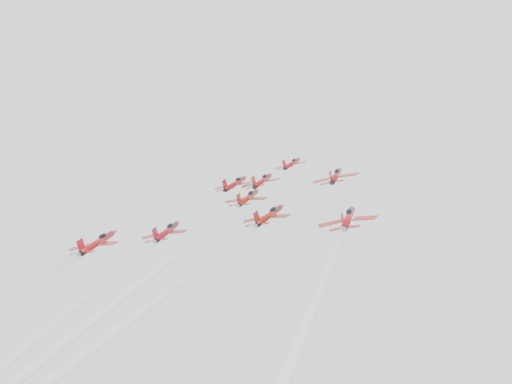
% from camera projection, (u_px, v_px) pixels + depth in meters
% --- Properties ---
extents(jet_lead, '(8.39, 10.76, 6.73)m').
position_uv_depth(jet_lead, '(292.00, 163.00, 173.16)').
color(jet_lead, maroon).
extents(jet_row2_left, '(9.51, 12.21, 7.64)m').
position_uv_depth(jet_row2_left, '(235.00, 183.00, 163.46)').
color(jet_row2_left, maroon).
extents(jet_row2_center, '(9.70, 12.45, 7.79)m').
position_uv_depth(jet_row2_center, '(263.00, 180.00, 160.14)').
color(jet_row2_center, '#AB1011').
extents(jet_row2_right, '(10.18, 13.06, 8.17)m').
position_uv_depth(jet_row2_right, '(336.00, 175.00, 149.06)').
color(jet_row2_right, '#9D100E').
extents(jet_center, '(9.32, 88.29, 51.52)m').
position_uv_depth(jet_center, '(138.00, 282.00, 105.54)').
color(jet_center, maroon).
extents(jet_rear_left, '(9.33, 88.34, 51.55)m').
position_uv_depth(jet_rear_left, '(4.00, 343.00, 91.71)').
color(jet_rear_left, maroon).
extents(jet_rear_right, '(9.46, 89.61, 52.28)m').
position_uv_depth(jet_rear_right, '(144.00, 327.00, 87.10)').
color(jet_rear_right, maroon).
extents(jet_rear_farright, '(9.95, 94.25, 54.99)m').
position_uv_depth(jet_rear_farright, '(237.00, 361.00, 72.46)').
color(jet_rear_farright, '#AC1012').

